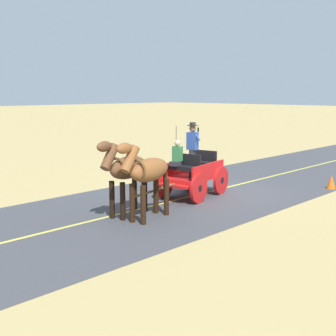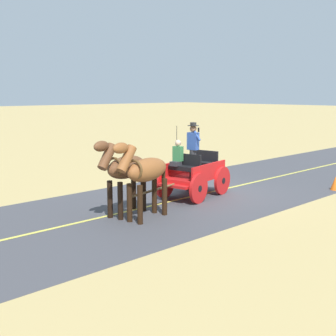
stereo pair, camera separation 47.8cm
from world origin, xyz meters
TOP-DOWN VIEW (x-y plane):
  - ground_plane at (0.00, 0.00)m, footprint 200.00×200.00m
  - road_surface at (0.00, 0.00)m, footprint 6.15×160.00m
  - road_centre_stripe at (0.00, 0.00)m, footprint 0.12×160.00m
  - horse_drawn_carriage at (0.00, 0.88)m, footprint 1.87×4.51m
  - horse_near_side at (-0.96, 3.78)m, footprint 0.85×2.15m
  - horse_off_side at (-0.24, 3.93)m, footprint 0.94×2.14m
  - traffic_cone at (-2.78, -3.56)m, footprint 0.32×0.32m

SIDE VIEW (x-z plane):
  - ground_plane at x=0.00m, z-range 0.00..0.00m
  - road_surface at x=0.00m, z-range 0.00..0.01m
  - road_centre_stripe at x=0.00m, z-range 0.01..0.01m
  - traffic_cone at x=-2.78m, z-range 0.00..0.50m
  - horse_drawn_carriage at x=0.00m, z-range -0.43..2.07m
  - horse_near_side at x=-0.96m, z-range 0.22..2.43m
  - horse_off_side at x=-0.24m, z-range 0.22..2.43m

